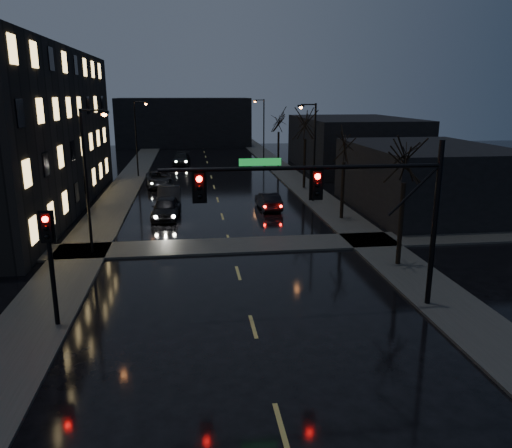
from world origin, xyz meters
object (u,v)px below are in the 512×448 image
object	(u,v)px
oncoming_car_c	(159,179)
oncoming_car_d	(181,159)
oncoming_car_b	(169,197)
oncoming_car_a	(166,208)
lead_car	(268,201)

from	to	relation	value
oncoming_car_c	oncoming_car_d	world-z (taller)	oncoming_car_c
oncoming_car_d	oncoming_car_b	bearing A→B (deg)	-85.99
oncoming_car_a	oncoming_car_c	world-z (taller)	oncoming_car_a
oncoming_car_c	lead_car	world-z (taller)	oncoming_car_c
oncoming_car_b	oncoming_car_d	xyz separation A→B (m)	(0.63, 24.62, -0.10)
oncoming_car_b	lead_car	xyz separation A→B (m)	(7.66, -1.75, -0.16)
oncoming_car_c	oncoming_car_d	xyz separation A→B (m)	(1.90, 15.38, -0.01)
oncoming_car_c	oncoming_car_a	bearing A→B (deg)	-91.63
lead_car	oncoming_car_a	bearing A→B (deg)	10.07
oncoming_car_a	oncoming_car_d	distance (m)	28.30
oncoming_car_a	oncoming_car_c	xyz separation A→B (m)	(-1.16, 12.92, -0.04)
oncoming_car_b	oncoming_car_c	bearing A→B (deg)	98.01
oncoming_car_a	oncoming_car_b	size ratio (longest dim) A/B	0.91
oncoming_car_d	oncoming_car_c	bearing A→B (deg)	-91.57
oncoming_car_a	lead_car	world-z (taller)	oncoming_car_a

